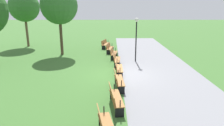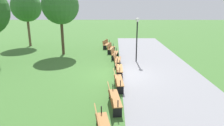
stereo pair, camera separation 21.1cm
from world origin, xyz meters
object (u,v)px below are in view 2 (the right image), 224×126
at_px(bench_6, 113,97).
at_px(tree_0, 60,6).
at_px(bench_1, 111,48).
at_px(bench_5, 117,80).
at_px(bench_4, 118,68).
at_px(lamp_post, 137,31).
at_px(bench_3, 117,59).
at_px(tree_3, 26,7).
at_px(bench_0, 107,44).
at_px(bench_7, 102,126).
at_px(bench_2, 114,53).

bearing_deg(bench_6, tree_0, -162.38).
height_order(bench_1, bench_5, same).
height_order(bench_4, lamp_post, lamp_post).
relative_size(bench_3, tree_3, 0.32).
bearing_deg(bench_1, bench_0, -156.42).
distance_m(bench_6, bench_7, 2.28).
height_order(bench_0, bench_7, same).
distance_m(bench_3, bench_7, 9.10).
relative_size(tree_0, lamp_post, 1.73).
distance_m(bench_4, lamp_post, 4.26).
bearing_deg(bench_7, tree_3, -161.80).
xyz_separation_m(bench_7, lamp_post, (-10.21, 2.20, 2.04)).
distance_m(bench_0, bench_4, 9.10).
height_order(bench_2, lamp_post, lamp_post).
bearing_deg(tree_3, bench_6, 33.69).
bearing_deg(bench_7, bench_4, 163.66).
height_order(bench_0, bench_2, same).
distance_m(bench_0, bench_7, 15.84).
relative_size(bench_5, bench_6, 0.99).
relative_size(bench_6, bench_7, 0.99).
distance_m(bench_0, bench_3, 6.83).
bearing_deg(bench_3, bench_0, -167.31).
relative_size(bench_5, tree_0, 0.31).
bearing_deg(tree_0, tree_3, -130.26).
xyz_separation_m(bench_5, tree_0, (-8.23, -5.09, 4.00)).
bearing_deg(bench_5, bench_4, 174.55).
bearing_deg(lamp_post, bench_0, -154.34).
distance_m(bench_4, tree_3, 14.78).
distance_m(bench_5, bench_7, 4.56).
xyz_separation_m(bench_1, bench_4, (6.80, 0.65, 0.00)).
distance_m(bench_1, tree_0, 6.09).
xyz_separation_m(bench_2, bench_7, (11.35, -0.36, 0.00)).
bearing_deg(bench_5, bench_2, 178.18).
relative_size(bench_6, lamp_post, 0.54).
bearing_deg(bench_5, tree_3, -144.75).
xyz_separation_m(bench_7, tree_0, (-12.75, -4.51, 4.00)).
distance_m(bench_1, bench_4, 6.83).
distance_m(bench_4, bench_7, 6.83).
height_order(bench_3, bench_6, same).
height_order(bench_1, tree_0, tree_0).
height_order(bench_0, bench_5, same).
bearing_deg(bench_1, tree_0, -68.41).
bearing_deg(bench_6, tree_3, -153.58).
bearing_deg(bench_2, bench_0, -161.87).
bearing_deg(bench_4, bench_0, -172.76).
height_order(bench_1, bench_2, same).
xyz_separation_m(bench_0, lamp_post, (5.62, 2.70, 2.04)).
distance_m(tree_0, lamp_post, 7.44).
bearing_deg(lamp_post, tree_0, -110.75).
bearing_deg(bench_5, bench_1, 179.99).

